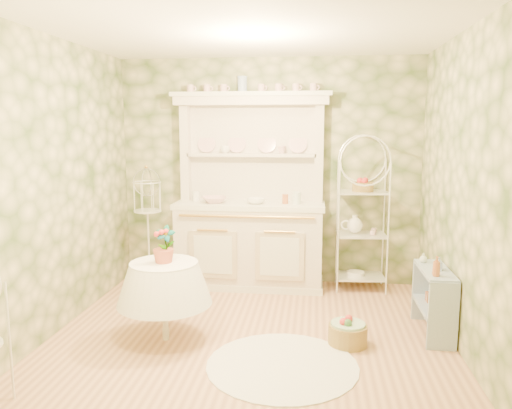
# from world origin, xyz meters

# --- Properties ---
(floor) EXTENTS (3.60, 3.60, 0.00)m
(floor) POSITION_xyz_m (0.00, 0.00, 0.00)
(floor) COLOR tan
(floor) RESTS_ON ground
(ceiling) EXTENTS (3.60, 3.60, 0.00)m
(ceiling) POSITION_xyz_m (0.00, 0.00, 2.70)
(ceiling) COLOR white
(ceiling) RESTS_ON floor
(wall_left) EXTENTS (3.60, 3.60, 0.00)m
(wall_left) POSITION_xyz_m (-1.80, 0.00, 1.35)
(wall_left) COLOR beige
(wall_left) RESTS_ON floor
(wall_right) EXTENTS (3.60, 3.60, 0.00)m
(wall_right) POSITION_xyz_m (1.80, 0.00, 1.35)
(wall_right) COLOR beige
(wall_right) RESTS_ON floor
(wall_back) EXTENTS (3.60, 3.60, 0.00)m
(wall_back) POSITION_xyz_m (0.00, 1.80, 1.35)
(wall_back) COLOR beige
(wall_back) RESTS_ON floor
(wall_front) EXTENTS (3.60, 3.60, 0.00)m
(wall_front) POSITION_xyz_m (0.00, -1.80, 1.35)
(wall_front) COLOR beige
(wall_front) RESTS_ON floor
(kitchen_dresser) EXTENTS (1.87, 0.61, 2.29)m
(kitchen_dresser) POSITION_xyz_m (-0.20, 1.52, 1.15)
(kitchen_dresser) COLOR silver
(kitchen_dresser) RESTS_ON floor
(bakers_rack) EXTENTS (0.64, 0.48, 1.94)m
(bakers_rack) POSITION_xyz_m (1.11, 1.57, 0.97)
(bakers_rack) COLOR white
(bakers_rack) RESTS_ON floor
(side_shelf) EXTENTS (0.30, 0.74, 0.62)m
(side_shelf) POSITION_xyz_m (1.66, 0.33, 0.31)
(side_shelf) COLOR #99ACC4
(side_shelf) RESTS_ON floor
(round_table) EXTENTS (0.75, 0.75, 0.63)m
(round_table) POSITION_xyz_m (-0.74, -0.09, 0.31)
(round_table) COLOR white
(round_table) RESTS_ON floor
(birdcage_stand) EXTENTS (0.38, 0.38, 1.45)m
(birdcage_stand) POSITION_xyz_m (-1.40, 1.40, 0.73)
(birdcage_stand) COLOR white
(birdcage_stand) RESTS_ON floor
(floor_basket) EXTENTS (0.39, 0.39, 0.21)m
(floor_basket) POSITION_xyz_m (0.87, -0.01, 0.11)
(floor_basket) COLOR olive
(floor_basket) RESTS_ON floor
(lace_rug) EXTENTS (1.35, 1.35, 0.01)m
(lace_rug) POSITION_xyz_m (0.33, -0.47, 0.01)
(lace_rug) COLOR white
(lace_rug) RESTS_ON floor
(bowl_floral) EXTENTS (0.37, 0.37, 0.07)m
(bowl_floral) POSITION_xyz_m (-0.61, 1.48, 1.02)
(bowl_floral) COLOR white
(bowl_floral) RESTS_ON kitchen_dresser
(bowl_white) EXTENTS (0.27, 0.27, 0.07)m
(bowl_white) POSITION_xyz_m (-0.11, 1.46, 1.02)
(bowl_white) COLOR white
(bowl_white) RESTS_ON kitchen_dresser
(cup_left) EXTENTS (0.14, 0.14, 0.09)m
(cup_left) POSITION_xyz_m (-0.51, 1.68, 1.61)
(cup_left) COLOR white
(cup_left) RESTS_ON kitchen_dresser
(cup_right) EXTENTS (0.12, 0.12, 0.09)m
(cup_right) POSITION_xyz_m (0.16, 1.67, 1.61)
(cup_right) COLOR white
(cup_right) RESTS_ON kitchen_dresser
(potted_geranium) EXTENTS (0.18, 0.13, 0.33)m
(potted_geranium) POSITION_xyz_m (-0.72, -0.09, 0.85)
(potted_geranium) COLOR #3F7238
(potted_geranium) RESTS_ON round_table
(bottle_amber) EXTENTS (0.08, 0.08, 0.17)m
(bottle_amber) POSITION_xyz_m (1.61, 0.11, 0.68)
(bottle_amber) COLOR #AF6035
(bottle_amber) RESTS_ON side_shelf
(bottle_blue) EXTENTS (0.07, 0.07, 0.12)m
(bottle_blue) POSITION_xyz_m (1.68, 0.29, 0.65)
(bottle_blue) COLOR #8CA1C7
(bottle_blue) RESTS_ON side_shelf
(bottle_glass) EXTENTS (0.09, 0.09, 0.09)m
(bottle_glass) POSITION_xyz_m (1.60, 0.55, 0.65)
(bottle_glass) COLOR silver
(bottle_glass) RESTS_ON side_shelf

